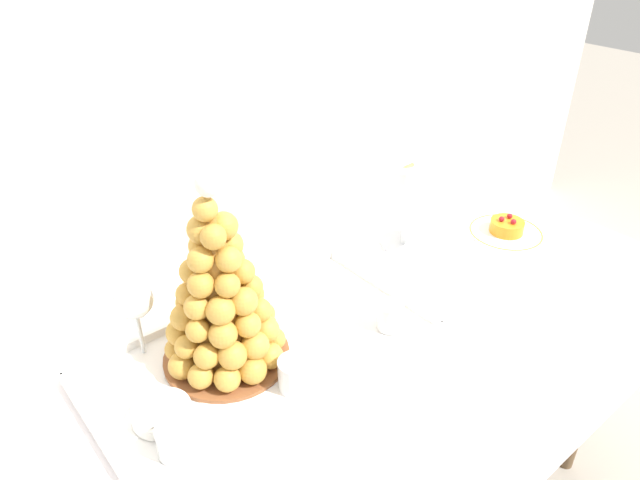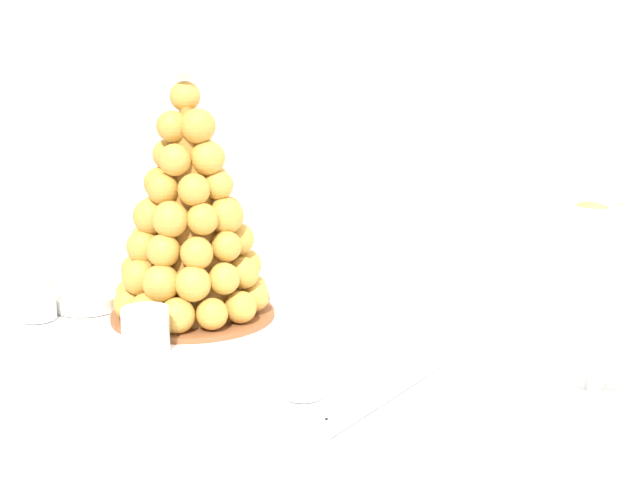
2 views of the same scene
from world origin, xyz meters
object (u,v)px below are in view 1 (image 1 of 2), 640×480
croquembouche (220,294)px  macaron_goblet (408,193)px  serving_tray (263,354)px  wine_glass (134,302)px  creme_brulee_ramekin (162,413)px  dessert_cup_mid_left (295,375)px  dessert_cup_left (174,442)px  dessert_cup_centre (390,317)px  fruit_tart_plate (506,230)px

croquembouche → macaron_goblet: 0.57m
serving_tray → croquembouche: bearing=150.4°
serving_tray → wine_glass: (-0.17, 0.15, 0.12)m
creme_brulee_ramekin → croquembouche: bearing=19.5°
serving_tray → dessert_cup_mid_left: bearing=-92.8°
dessert_cup_left → dessert_cup_centre: 0.48m
creme_brulee_ramekin → fruit_tart_plate: 0.96m
serving_tray → macaron_goblet: bearing=12.0°
dessert_cup_centre → macaron_goblet: macaron_goblet is taller
croquembouche → fruit_tart_plate: bearing=-4.2°
croquembouche → dessert_cup_left: bearing=-142.8°
dessert_cup_left → fruit_tart_plate: (0.98, 0.08, -0.02)m
macaron_goblet → wine_glass: bearing=176.6°
wine_glass → dessert_cup_centre: bearing=-31.3°
dessert_cup_left → dessert_cup_mid_left: size_ratio=0.89×
serving_tray → dessert_cup_left: bearing=-156.8°
croquembouche → dessert_cup_centre: bearing=-24.4°
dessert_cup_left → fruit_tart_plate: bearing=4.4°
macaron_goblet → fruit_tart_plate: macaron_goblet is taller
creme_brulee_ramekin → wine_glass: 0.21m
serving_tray → creme_brulee_ramekin: creme_brulee_ramekin is taller
dessert_cup_left → wine_glass: size_ratio=0.32×
wine_glass → croquembouche: bearing=-45.2°
dessert_cup_centre → fruit_tart_plate: bearing=8.7°
croquembouche → dessert_cup_centre: (0.30, -0.14, -0.12)m
croquembouche → serving_tray: bearing=-29.6°
wine_glass → creme_brulee_ramekin: bearing=-105.3°
dessert_cup_left → dessert_cup_centre: bearing=-0.1°
dessert_cup_mid_left → creme_brulee_ramekin: bearing=158.0°
dessert_cup_centre → fruit_tart_plate: (0.50, 0.08, -0.02)m
macaron_goblet → wine_glass: macaron_goblet is taller
serving_tray → dessert_cup_centre: bearing=-23.1°
croquembouche → wine_glass: size_ratio=2.26×
dessert_cup_centre → wine_glass: size_ratio=0.34×
dessert_cup_centre → wine_glass: (-0.41, 0.25, 0.09)m
serving_tray → fruit_tart_plate: (0.74, -0.03, 0.01)m
dessert_cup_mid_left → wine_glass: wine_glass is taller
creme_brulee_ramekin → wine_glass: bearing=74.7°
dessert_cup_left → dessert_cup_centre: size_ratio=0.95×
croquembouche → dessert_cup_mid_left: croquembouche is taller
serving_tray → croquembouche: 0.16m
dessert_cup_mid_left → dessert_cup_centre: (0.24, 0.01, -0.00)m
creme_brulee_ramekin → dessert_cup_mid_left: bearing=-22.0°
creme_brulee_ramekin → fruit_tart_plate: (0.96, -0.00, -0.01)m
dessert_cup_centre → macaron_goblet: 0.35m
wine_glass → dessert_cup_left: bearing=-104.3°
dessert_cup_left → fruit_tart_plate: size_ratio=0.29×
dessert_cup_left → macaron_goblet: (0.74, 0.21, 0.11)m
dessert_cup_centre → serving_tray: bearing=156.9°
dessert_cup_centre → creme_brulee_ramekin: (-0.46, 0.08, -0.01)m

